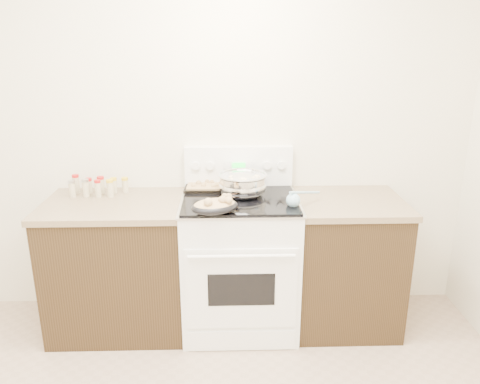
{
  "coord_description": "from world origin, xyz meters",
  "views": [
    {
      "loc": [
        0.26,
        -1.49,
        1.93
      ],
      "look_at": [
        0.35,
        1.37,
        1.0
      ],
      "focal_mm": 35.0,
      "sensor_mm": 36.0,
      "label": 1
    }
  ],
  "objects": [
    {
      "name": "room_shell",
      "position": [
        0.0,
        0.0,
        1.7
      ],
      "size": [
        4.1,
        3.6,
        2.75
      ],
      "color": "silver",
      "rests_on": "ground"
    },
    {
      "name": "counter_left",
      "position": [
        -0.48,
        1.43,
        0.46
      ],
      "size": [
        0.93,
        0.67,
        0.92
      ],
      "color": "black",
      "rests_on": "ground"
    },
    {
      "name": "wooden_spoon",
      "position": [
        0.24,
        1.22,
        0.95
      ],
      "size": [
        0.08,
        0.25,
        0.04
      ],
      "color": "#A8724D",
      "rests_on": "kitchen_range"
    },
    {
      "name": "kitchen_range",
      "position": [
        0.35,
        1.42,
        0.49
      ],
      "size": [
        0.78,
        0.73,
        1.22
      ],
      "color": "white",
      "rests_on": "ground"
    },
    {
      "name": "roasting_pan",
      "position": [
        0.19,
        1.14,
        0.99
      ],
      "size": [
        0.34,
        0.29,
        0.12
      ],
      "color": "black",
      "rests_on": "kitchen_range"
    },
    {
      "name": "spice_jars",
      "position": [
        -0.63,
        1.59,
        0.98
      ],
      "size": [
        0.38,
        0.14,
        0.13
      ],
      "color": "#BFB28C",
      "rests_on": "counter_left"
    },
    {
      "name": "baking_sheet",
      "position": [
        0.15,
        1.63,
        0.96
      ],
      "size": [
        0.36,
        0.26,
        0.06
      ],
      "color": "black",
      "rests_on": "kitchen_range"
    },
    {
      "name": "counter_right",
      "position": [
        1.08,
        1.43,
        0.46
      ],
      "size": [
        0.73,
        0.67,
        0.92
      ],
      "color": "black",
      "rests_on": "ground"
    },
    {
      "name": "blue_ladle",
      "position": [
        0.69,
        1.27,
        0.98
      ],
      "size": [
        0.24,
        0.22,
        0.11
      ],
      "color": "#8AB8CF",
      "rests_on": "kitchen_range"
    },
    {
      "name": "mixing_bowl",
      "position": [
        0.37,
        1.48,
        1.02
      ],
      "size": [
        0.34,
        0.34,
        0.19
      ],
      "color": "silver",
      "rests_on": "kitchen_range"
    }
  ]
}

